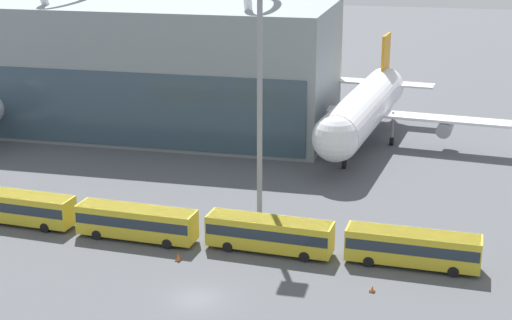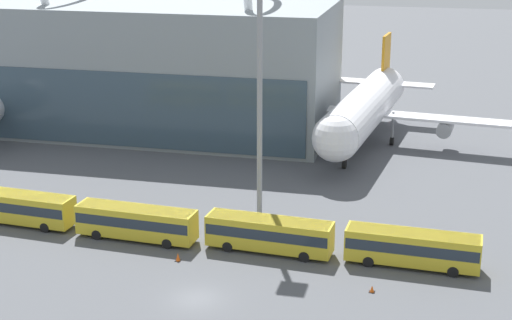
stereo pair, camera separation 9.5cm
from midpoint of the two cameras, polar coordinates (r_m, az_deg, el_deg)
ground_plane at (r=66.39m, az=-4.32°, el=-10.03°), size 440.00×440.00×0.00m
airliner_at_gate_near at (r=121.62m, az=-17.56°, el=4.40°), size 36.87×35.46×14.67m
airliner_at_gate_far at (r=108.19m, az=7.94°, el=3.78°), size 38.66×37.73×13.31m
shuttle_bus_0 at (r=84.15m, az=-16.85°, el=-3.22°), size 12.20×3.61×3.28m
shuttle_bus_1 at (r=77.65m, az=-8.66°, el=-4.40°), size 12.17×3.43×3.28m
shuttle_bus_2 at (r=74.07m, az=1.01°, el=-5.30°), size 12.20×3.57×3.28m
shuttle_bus_3 at (r=72.47m, az=11.35°, el=-6.19°), size 12.15×3.30×3.28m
floodlight_mast at (r=79.33m, az=0.30°, el=7.11°), size 2.33×2.33×25.85m
traffic_cone_0 at (r=73.05m, az=-5.66°, el=-7.03°), size 0.54×0.54×0.82m
traffic_cone_1 at (r=67.87m, az=8.48°, el=-9.26°), size 0.52×0.52×0.60m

